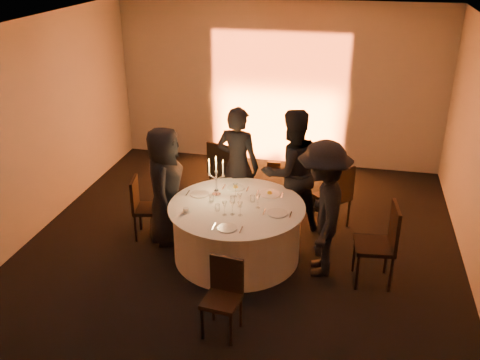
% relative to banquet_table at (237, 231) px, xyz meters
% --- Properties ---
extents(floor, '(7.00, 7.00, 0.00)m').
position_rel_banquet_table_xyz_m(floor, '(0.00, 0.00, -0.38)').
color(floor, black).
rests_on(floor, ground).
extents(ceiling, '(7.00, 7.00, 0.00)m').
position_rel_banquet_table_xyz_m(ceiling, '(0.00, 0.00, 2.62)').
color(ceiling, silver).
rests_on(ceiling, wall_back).
extents(wall_back, '(7.00, 0.00, 7.00)m').
position_rel_banquet_table_xyz_m(wall_back, '(0.00, 3.50, 1.12)').
color(wall_back, beige).
rests_on(wall_back, floor).
extents(wall_front, '(7.00, 0.00, 7.00)m').
position_rel_banquet_table_xyz_m(wall_front, '(0.00, -3.50, 1.12)').
color(wall_front, beige).
rests_on(wall_front, floor).
extents(wall_left, '(0.00, 7.00, 7.00)m').
position_rel_banquet_table_xyz_m(wall_left, '(-3.00, 0.00, 1.12)').
color(wall_left, beige).
rests_on(wall_left, floor).
extents(uplighter_fixture, '(0.25, 0.12, 0.10)m').
position_rel_banquet_table_xyz_m(uplighter_fixture, '(0.00, 3.20, -0.33)').
color(uplighter_fixture, black).
rests_on(uplighter_fixture, floor).
extents(banquet_table, '(1.80, 1.80, 0.77)m').
position_rel_banquet_table_xyz_m(banquet_table, '(0.00, 0.00, 0.00)').
color(banquet_table, black).
rests_on(banquet_table, floor).
extents(chair_left, '(0.46, 0.46, 0.90)m').
position_rel_banquet_table_xyz_m(chair_left, '(-1.43, 0.25, 0.12)').
color(chair_left, black).
rests_on(chair_left, floor).
extents(chair_back_left, '(0.57, 0.57, 1.04)m').
position_rel_banquet_table_xyz_m(chair_back_left, '(-0.57, 1.58, 0.20)').
color(chair_back_left, black).
rests_on(chair_back_left, floor).
extents(chair_back_right, '(0.61, 0.61, 0.98)m').
position_rel_banquet_table_xyz_m(chair_back_right, '(1.24, 1.10, 0.17)').
color(chair_back_right, black).
rests_on(chair_back_right, floor).
extents(chair_right, '(0.52, 0.52, 1.07)m').
position_rel_banquet_table_xyz_m(chair_right, '(1.87, -0.19, 0.22)').
color(chair_right, black).
rests_on(chair_right, floor).
extents(chair_front, '(0.42, 0.42, 0.87)m').
position_rel_banquet_table_xyz_m(chair_front, '(0.19, -1.47, 0.10)').
color(chair_front, black).
rests_on(chair_front, floor).
extents(guest_left, '(0.70, 0.92, 1.69)m').
position_rel_banquet_table_xyz_m(guest_left, '(-1.06, 0.22, 0.46)').
color(guest_left, black).
rests_on(guest_left, floor).
extents(guest_back_left, '(0.73, 0.56, 1.80)m').
position_rel_banquet_table_xyz_m(guest_back_left, '(-0.21, 1.01, 0.52)').
color(guest_back_left, black).
rests_on(guest_back_left, floor).
extents(guest_back_right, '(1.14, 1.08, 1.85)m').
position_rel_banquet_table_xyz_m(guest_back_right, '(0.59, 0.90, 0.54)').
color(guest_back_right, black).
rests_on(guest_back_right, floor).
extents(guest_right, '(0.76, 1.21, 1.78)m').
position_rel_banquet_table_xyz_m(guest_right, '(1.11, -0.10, 0.51)').
color(guest_right, black).
rests_on(guest_right, floor).
extents(plate_left, '(0.36, 0.26, 0.01)m').
position_rel_banquet_table_xyz_m(plate_left, '(-0.57, 0.22, 0.39)').
color(plate_left, white).
rests_on(plate_left, banquet_table).
extents(plate_back_left, '(0.36, 0.25, 0.08)m').
position_rel_banquet_table_xyz_m(plate_back_left, '(-0.13, 0.51, 0.40)').
color(plate_back_left, white).
rests_on(plate_back_left, banquet_table).
extents(plate_back_right, '(0.35, 0.30, 0.08)m').
position_rel_banquet_table_xyz_m(plate_back_right, '(0.36, 0.43, 0.40)').
color(plate_back_right, white).
rests_on(plate_back_right, banquet_table).
extents(plate_right, '(0.36, 0.27, 0.01)m').
position_rel_banquet_table_xyz_m(plate_right, '(0.55, -0.10, 0.39)').
color(plate_right, white).
rests_on(plate_right, banquet_table).
extents(plate_front, '(0.36, 0.24, 0.01)m').
position_rel_banquet_table_xyz_m(plate_front, '(0.02, -0.61, 0.39)').
color(plate_front, white).
rests_on(plate_front, banquet_table).
extents(coffee_cup, '(0.11, 0.11, 0.07)m').
position_rel_banquet_table_xyz_m(coffee_cup, '(-0.59, -0.33, 0.42)').
color(coffee_cup, white).
rests_on(coffee_cup, banquet_table).
extents(candelabra, '(0.24, 0.12, 0.57)m').
position_rel_banquet_table_xyz_m(candelabra, '(-0.34, 0.25, 0.59)').
color(candelabra, silver).
rests_on(candelabra, banquet_table).
extents(wine_glass_a, '(0.07, 0.07, 0.19)m').
position_rel_banquet_table_xyz_m(wine_glass_a, '(0.05, -0.02, 0.52)').
color(wine_glass_a, silver).
rests_on(wine_glass_a, banquet_table).
extents(wine_glass_b, '(0.07, 0.07, 0.19)m').
position_rel_banquet_table_xyz_m(wine_glass_b, '(-0.09, -0.28, 0.52)').
color(wine_glass_b, silver).
rests_on(wine_glass_b, banquet_table).
extents(wine_glass_c, '(0.07, 0.07, 0.19)m').
position_rel_banquet_table_xyz_m(wine_glass_c, '(0.28, 0.00, 0.52)').
color(wine_glass_c, silver).
rests_on(wine_glass_c, banquet_table).
extents(wine_glass_d, '(0.07, 0.07, 0.19)m').
position_rel_banquet_table_xyz_m(wine_glass_d, '(-0.08, 0.26, 0.52)').
color(wine_glass_d, silver).
rests_on(wine_glass_d, banquet_table).
extents(wine_glass_e, '(0.07, 0.07, 0.19)m').
position_rel_banquet_table_xyz_m(wine_glass_e, '(-0.00, -0.25, 0.52)').
color(wine_glass_e, silver).
rests_on(wine_glass_e, banquet_table).
extents(wine_glass_f, '(0.07, 0.07, 0.19)m').
position_rel_banquet_table_xyz_m(wine_glass_f, '(0.10, -0.26, 0.52)').
color(wine_glass_f, silver).
rests_on(wine_glass_f, banquet_table).
extents(tumbler_a, '(0.07, 0.07, 0.09)m').
position_rel_banquet_table_xyz_m(tumbler_a, '(-0.21, -0.18, 0.43)').
color(tumbler_a, silver).
rests_on(tumbler_a, banquet_table).
extents(tumbler_b, '(0.07, 0.07, 0.09)m').
position_rel_banquet_table_xyz_m(tumbler_b, '(0.18, 0.16, 0.43)').
color(tumbler_b, silver).
rests_on(tumbler_b, banquet_table).
extents(tumbler_c, '(0.07, 0.07, 0.09)m').
position_rel_banquet_table_xyz_m(tumbler_c, '(-0.07, 0.08, 0.43)').
color(tumbler_c, silver).
rests_on(tumbler_c, banquet_table).
extents(tumbler_d, '(0.07, 0.07, 0.09)m').
position_rel_banquet_table_xyz_m(tumbler_d, '(-0.35, 0.05, 0.43)').
color(tumbler_d, silver).
rests_on(tumbler_d, banquet_table).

